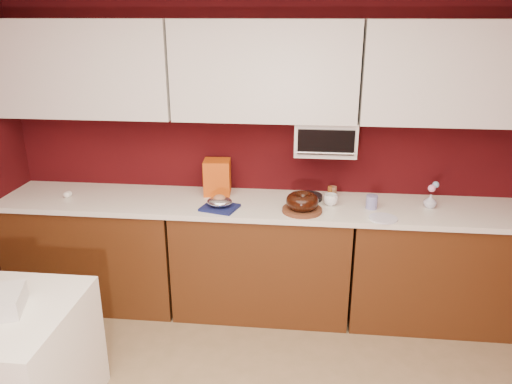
{
  "coord_description": "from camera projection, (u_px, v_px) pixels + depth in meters",
  "views": [
    {
      "loc": [
        0.32,
        -1.52,
        2.24
      ],
      "look_at": [
        -0.04,
        1.84,
        1.02
      ],
      "focal_mm": 35.0,
      "sensor_mm": 36.0,
      "label": 1
    }
  ],
  "objects": [
    {
      "name": "amber_bottle",
      "position": [
        330.0,
        193.0,
        3.79
      ],
      "size": [
        0.04,
        0.04,
        0.1
      ],
      "primitive_type": "cylinder",
      "rotation": [
        0.0,
        0.0,
        0.1
      ],
      "color": "brown",
      "rests_on": "countertop"
    },
    {
      "name": "base_cabinet_left",
      "position": [
        98.0,
        251.0,
        4.02
      ],
      "size": [
        1.31,
        0.58,
        0.86
      ],
      "primitive_type": "cube",
      "color": "#4F280F",
      "rests_on": "floor"
    },
    {
      "name": "upper_cabinet_center",
      "position": [
        265.0,
        71.0,
        3.54
      ],
      "size": [
        1.31,
        0.33,
        0.7
      ],
      "primitive_type": "cube",
      "color": "white",
      "rests_on": "wall_back"
    },
    {
      "name": "toaster_oven_door",
      "position": [
        326.0,
        142.0,
        3.52
      ],
      "size": [
        0.4,
        0.02,
        0.18
      ],
      "primitive_type": "cube",
      "color": "black",
      "rests_on": "toaster_oven"
    },
    {
      "name": "base_cabinet_right",
      "position": [
        438.0,
        268.0,
        3.75
      ],
      "size": [
        1.31,
        0.58,
        0.86
      ],
      "primitive_type": "cube",
      "color": "#4F280F",
      "rests_on": "floor"
    },
    {
      "name": "flower_blue",
      "position": [
        436.0,
        185.0,
        3.59
      ],
      "size": [
        0.05,
        0.05,
        0.05
      ],
      "primitive_type": "sphere",
      "color": "#7EA8CA",
      "rests_on": "flower_vase"
    },
    {
      "name": "countertop",
      "position": [
        262.0,
        205.0,
        3.73
      ],
      "size": [
        4.0,
        0.62,
        0.04
      ],
      "primitive_type": "cube",
      "color": "white",
      "rests_on": "base_cabinet_center"
    },
    {
      "name": "upper_cabinet_right",
      "position": [
        459.0,
        73.0,
        3.4
      ],
      "size": [
        1.31,
        0.33,
        0.7
      ],
      "primitive_type": "cube",
      "color": "white",
      "rests_on": "wall_back"
    },
    {
      "name": "cake_base",
      "position": [
        302.0,
        210.0,
        3.55
      ],
      "size": [
        0.29,
        0.29,
        0.03
      ],
      "primitive_type": "cylinder",
      "rotation": [
        0.0,
        0.0,
        -0.02
      ],
      "color": "brown",
      "rests_on": "countertop"
    },
    {
      "name": "blue_jar",
      "position": [
        372.0,
        202.0,
        3.6
      ],
      "size": [
        0.11,
        0.11,
        0.1
      ],
      "primitive_type": "cylinder",
      "rotation": [
        0.0,
        0.0,
        0.42
      ],
      "color": "navy",
      "rests_on": "countertop"
    },
    {
      "name": "upper_cabinet_left",
      "position": [
        85.0,
        69.0,
        3.67
      ],
      "size": [
        1.31,
        0.33,
        0.7
      ],
      "primitive_type": "cube",
      "color": "white",
      "rests_on": "wall_back"
    },
    {
      "name": "pandoro_box",
      "position": [
        217.0,
        177.0,
        3.87
      ],
      "size": [
        0.21,
        0.2,
        0.27
      ],
      "primitive_type": "cube",
      "rotation": [
        0.0,
        0.0,
        0.08
      ],
      "color": "#B32B0B",
      "rests_on": "countertop"
    },
    {
      "name": "dark_pan",
      "position": [
        309.0,
        197.0,
        3.79
      ],
      "size": [
        0.25,
        0.25,
        0.04
      ],
      "primitive_type": "cylinder",
      "rotation": [
        0.0,
        0.0,
        0.24
      ],
      "color": "black",
      "rests_on": "countertop"
    },
    {
      "name": "base_cabinet_center",
      "position": [
        262.0,
        259.0,
        3.88
      ],
      "size": [
        1.31,
        0.58,
        0.86
      ],
      "primitive_type": "cube",
      "color": "#4F280F",
      "rests_on": "floor"
    },
    {
      "name": "paper_cup",
      "position": [
        333.0,
        192.0,
        3.82
      ],
      "size": [
        0.06,
        0.06,
        0.09
      ],
      "primitive_type": "cylinder",
      "rotation": [
        0.0,
        0.0,
        -0.01
      ],
      "color": "brown",
      "rests_on": "countertop"
    },
    {
      "name": "wall_back",
      "position": [
        266.0,
        147.0,
        3.9
      ],
      "size": [
        4.0,
        0.02,
        2.5
      ],
      "primitive_type": "cube",
      "color": "#3D080A",
      "rests_on": "floor"
    },
    {
      "name": "flower_vase",
      "position": [
        430.0,
        200.0,
        3.62
      ],
      "size": [
        0.09,
        0.09,
        0.11
      ],
      "primitive_type": "imported",
      "rotation": [
        0.0,
        0.0,
        -0.3
      ],
      "color": "silver",
      "rests_on": "countertop"
    },
    {
      "name": "egg_right",
      "position": [
        69.0,
        194.0,
        3.85
      ],
      "size": [
        0.06,
        0.05,
        0.04
      ],
      "primitive_type": "ellipsoid",
      "rotation": [
        0.0,
        0.0,
        0.03
      ],
      "color": "white",
      "rests_on": "countertop"
    },
    {
      "name": "egg_left",
      "position": [
        67.0,
        195.0,
        3.82
      ],
      "size": [
        0.07,
        0.07,
        0.05
      ],
      "primitive_type": "ellipsoid",
      "rotation": [
        0.0,
        0.0,
        0.43
      ],
      "color": "white",
      "rests_on": "countertop"
    },
    {
      "name": "flower_pink",
      "position": [
        432.0,
        188.0,
        3.58
      ],
      "size": [
        0.05,
        0.05,
        0.05
      ],
      "primitive_type": "sphere",
      "color": "#FF93C2",
      "rests_on": "flower_vase"
    },
    {
      "name": "bundt_cake",
      "position": [
        302.0,
        201.0,
        3.53
      ],
      "size": [
        0.24,
        0.24,
        0.09
      ],
      "primitive_type": "torus",
      "rotation": [
        0.0,
        0.0,
        -0.05
      ],
      "color": "black",
      "rests_on": "cake_base"
    },
    {
      "name": "navy_towel",
      "position": [
        220.0,
        208.0,
        3.61
      ],
      "size": [
        0.29,
        0.27,
        0.02
      ],
      "primitive_type": "cube",
      "rotation": [
        0.0,
        0.0,
        -0.27
      ],
      "color": "#151C50",
      "rests_on": "countertop"
    },
    {
      "name": "roasted_ham",
      "position": [
        219.0,
        198.0,
        3.58
      ],
      "size": [
        0.09,
        0.08,
        0.06
      ],
      "primitive_type": "ellipsoid",
      "rotation": [
        0.0,
        0.0,
        0.07
      ],
      "color": "#AB704E",
      "rests_on": "foil_ham_nest"
    },
    {
      "name": "foil_ham_nest",
      "position": [
        220.0,
        202.0,
        3.59
      ],
      "size": [
        0.23,
        0.21,
        0.07
      ],
      "primitive_type": "ellipsoid",
      "rotation": [
        0.0,
        0.0,
        -0.37
      ],
      "color": "silver",
      "rests_on": "navy_towel"
    },
    {
      "name": "toaster_oven",
      "position": [
        325.0,
        137.0,
        3.67
      ],
      "size": [
        0.45,
        0.3,
        0.25
      ],
      "primitive_type": "cube",
      "color": "white",
      "rests_on": "upper_cabinet_center"
    },
    {
      "name": "coffee_mug",
      "position": [
        331.0,
        199.0,
        3.66
      ],
      "size": [
        0.12,
        0.12,
        0.1
      ],
      "primitive_type": "imported",
      "rotation": [
        0.0,
        0.0,
        0.36
      ],
      "color": "white",
      "rests_on": "countertop"
    },
    {
      "name": "china_plate",
      "position": [
        383.0,
        218.0,
        3.43
      ],
      "size": [
        0.25,
        0.25,
        0.01
      ],
      "primitive_type": "cylinder",
      "rotation": [
        0.0,
        0.0,
        0.35
      ],
      "color": "white",
      "rests_on": "countertop"
    },
    {
      "name": "toaster_oven_handle",
      "position": [
        325.0,
        153.0,
        3.53
      ],
      "size": [
        0.42,
        0.02,
        0.02
      ],
      "primitive_type": "cylinder",
      "rotation": [
        0.0,
        1.57,
        0.0
      ],
      "color": "silver",
      "rests_on": "toaster_oven"
    }
  ]
}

